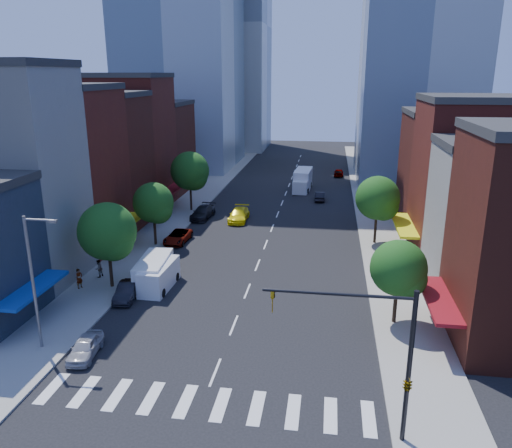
{
  "coord_description": "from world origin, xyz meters",
  "views": [
    {
      "loc": [
        6.36,
        -25.87,
        17.5
      ],
      "look_at": [
        0.3,
        14.99,
        5.0
      ],
      "focal_mm": 35.0,
      "sensor_mm": 36.0,
      "label": 1
    }
  ],
  "objects_px": {
    "parked_car_third": "(178,237)",
    "parked_car_rear": "(203,212)",
    "pedestrian_near": "(79,278)",
    "box_truck": "(303,181)",
    "parked_car_front": "(85,347)",
    "cargo_van_far": "(153,272)",
    "parked_car_second": "(127,291)",
    "traffic_car_oncoming": "(320,196)",
    "cargo_van_near": "(158,277)",
    "traffic_car_far": "(339,173)",
    "taxi": "(239,215)",
    "pedestrian_far": "(99,268)"
  },
  "relations": [
    {
      "from": "parked_car_second",
      "to": "parked_car_rear",
      "type": "distance_m",
      "value": 23.7
    },
    {
      "from": "parked_car_third",
      "to": "parked_car_rear",
      "type": "distance_m",
      "value": 9.52
    },
    {
      "from": "cargo_van_far",
      "to": "box_truck",
      "type": "bearing_deg",
      "value": 70.05
    },
    {
      "from": "parked_car_rear",
      "to": "cargo_van_near",
      "type": "bearing_deg",
      "value": -81.05
    },
    {
      "from": "cargo_van_near",
      "to": "pedestrian_near",
      "type": "bearing_deg",
      "value": -167.69
    },
    {
      "from": "cargo_van_near",
      "to": "parked_car_third",
      "type": "bearing_deg",
      "value": 101.18
    },
    {
      "from": "pedestrian_near",
      "to": "parked_car_front",
      "type": "bearing_deg",
      "value": -127.38
    },
    {
      "from": "parked_car_second",
      "to": "box_truck",
      "type": "bearing_deg",
      "value": 67.08
    },
    {
      "from": "parked_car_second",
      "to": "traffic_car_far",
      "type": "relative_size",
      "value": 1.03
    },
    {
      "from": "pedestrian_near",
      "to": "pedestrian_far",
      "type": "xyz_separation_m",
      "value": [
        0.54,
        2.49,
        -0.06
      ]
    },
    {
      "from": "parked_car_front",
      "to": "cargo_van_far",
      "type": "height_order",
      "value": "cargo_van_far"
    },
    {
      "from": "parked_car_front",
      "to": "parked_car_rear",
      "type": "relative_size",
      "value": 0.71
    },
    {
      "from": "pedestrian_near",
      "to": "box_truck",
      "type": "bearing_deg",
      "value": 1.69
    },
    {
      "from": "parked_car_third",
      "to": "parked_car_rear",
      "type": "height_order",
      "value": "parked_car_rear"
    },
    {
      "from": "parked_car_front",
      "to": "box_truck",
      "type": "bearing_deg",
      "value": 71.84
    },
    {
      "from": "parked_car_second",
      "to": "traffic_car_oncoming",
      "type": "bearing_deg",
      "value": 60.32
    },
    {
      "from": "cargo_van_far",
      "to": "pedestrian_far",
      "type": "relative_size",
      "value": 3.58
    },
    {
      "from": "pedestrian_near",
      "to": "traffic_car_oncoming",
      "type": "bearing_deg",
      "value": -5.73
    },
    {
      "from": "box_truck",
      "to": "pedestrian_far",
      "type": "xyz_separation_m",
      "value": [
        -15.81,
        -37.99,
        -0.53
      ]
    },
    {
      "from": "cargo_van_far",
      "to": "traffic_car_far",
      "type": "bearing_deg",
      "value": 67.44
    },
    {
      "from": "parked_car_rear",
      "to": "pedestrian_far",
      "type": "xyz_separation_m",
      "value": [
        -4.35,
        -20.11,
        0.19
      ]
    },
    {
      "from": "taxi",
      "to": "traffic_car_far",
      "type": "bearing_deg",
      "value": 66.76
    },
    {
      "from": "parked_car_rear",
      "to": "cargo_van_near",
      "type": "xyz_separation_m",
      "value": [
        1.61,
        -21.4,
        0.31
      ]
    },
    {
      "from": "pedestrian_near",
      "to": "cargo_van_near",
      "type": "bearing_deg",
      "value": -55.83
    },
    {
      "from": "pedestrian_far",
      "to": "cargo_van_far",
      "type": "bearing_deg",
      "value": 99.64
    },
    {
      "from": "parked_car_front",
      "to": "traffic_car_oncoming",
      "type": "height_order",
      "value": "traffic_car_oncoming"
    },
    {
      "from": "parked_car_front",
      "to": "box_truck",
      "type": "xyz_separation_m",
      "value": [
        11.03,
        50.12,
        0.84
      ]
    },
    {
      "from": "parked_car_front",
      "to": "pedestrian_near",
      "type": "distance_m",
      "value": 11.01
    },
    {
      "from": "parked_car_rear",
      "to": "pedestrian_far",
      "type": "relative_size",
      "value": 3.27
    },
    {
      "from": "cargo_van_far",
      "to": "traffic_car_far",
      "type": "distance_m",
      "value": 52.91
    },
    {
      "from": "taxi",
      "to": "parked_car_rear",
      "type": "bearing_deg",
      "value": 173.76
    },
    {
      "from": "parked_car_third",
      "to": "cargo_van_near",
      "type": "height_order",
      "value": "cargo_van_near"
    },
    {
      "from": "traffic_car_far",
      "to": "pedestrian_near",
      "type": "bearing_deg",
      "value": 69.27
    },
    {
      "from": "cargo_van_far",
      "to": "traffic_car_oncoming",
      "type": "relative_size",
      "value": 1.48
    },
    {
      "from": "traffic_car_far",
      "to": "box_truck",
      "type": "distance_m",
      "value": 13.12
    },
    {
      "from": "parked_car_front",
      "to": "parked_car_rear",
      "type": "bearing_deg",
      "value": 85.01
    },
    {
      "from": "traffic_car_far",
      "to": "pedestrian_near",
      "type": "height_order",
      "value": "pedestrian_near"
    },
    {
      "from": "parked_car_front",
      "to": "parked_car_third",
      "type": "xyz_separation_m",
      "value": [
        -0.78,
        22.72,
        0.01
      ]
    },
    {
      "from": "parked_car_second",
      "to": "traffic_car_far",
      "type": "bearing_deg",
      "value": 64.72
    },
    {
      "from": "cargo_van_near",
      "to": "traffic_car_oncoming",
      "type": "xyz_separation_m",
      "value": [
        12.68,
        32.82,
        -0.43
      ]
    },
    {
      "from": "cargo_van_near",
      "to": "taxi",
      "type": "distance_m",
      "value": 21.18
    },
    {
      "from": "traffic_car_oncoming",
      "to": "traffic_car_far",
      "type": "distance_m",
      "value": 18.47
    },
    {
      "from": "cargo_van_near",
      "to": "pedestrian_far",
      "type": "height_order",
      "value": "cargo_van_near"
    },
    {
      "from": "parked_car_rear",
      "to": "taxi",
      "type": "xyz_separation_m",
      "value": [
        4.68,
        -0.45,
        0.01
      ]
    },
    {
      "from": "parked_car_second",
      "to": "pedestrian_near",
      "type": "bearing_deg",
      "value": 159.61
    },
    {
      "from": "cargo_van_near",
      "to": "cargo_van_far",
      "type": "distance_m",
      "value": 1.0
    },
    {
      "from": "parked_car_front",
      "to": "parked_car_second",
      "type": "bearing_deg",
      "value": 88.84
    },
    {
      "from": "parked_car_front",
      "to": "parked_car_third",
      "type": "bearing_deg",
      "value": 86.21
    },
    {
      "from": "parked_car_third",
      "to": "taxi",
      "type": "bearing_deg",
      "value": 63.4
    },
    {
      "from": "cargo_van_near",
      "to": "box_truck",
      "type": "relative_size",
      "value": 0.65
    }
  ]
}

